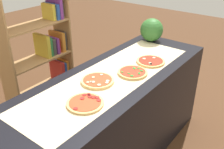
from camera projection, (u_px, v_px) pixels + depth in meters
counter at (112, 121)px, 2.42m from camera, size 2.26×0.76×0.94m
parchment_paper at (112, 76)px, 2.20m from camera, size 1.81×0.54×0.00m
pizza_pepperoni_0 at (85, 103)px, 1.83m from camera, size 0.27×0.27×0.02m
pizza_mushroom_1 at (98, 81)px, 2.11m from camera, size 0.27×0.27×0.03m
pizza_spinach_2 at (133, 72)px, 2.24m from camera, size 0.26×0.26×0.03m
pizza_mushroom_3 at (151, 61)px, 2.44m from camera, size 0.27×0.27×0.03m
watermelon at (152, 30)px, 2.91m from camera, size 0.26×0.26×0.26m
bookshelf at (47, 61)px, 3.00m from camera, size 0.81×0.29×1.57m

